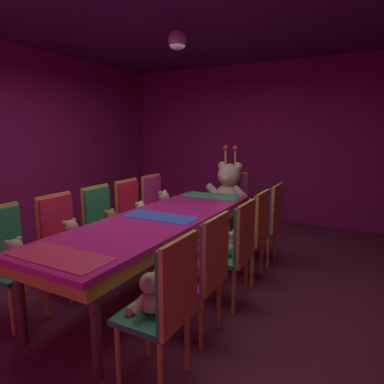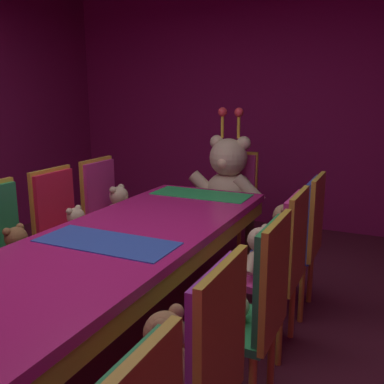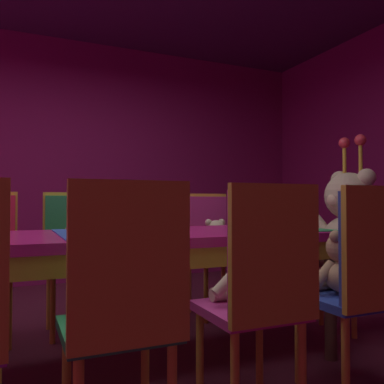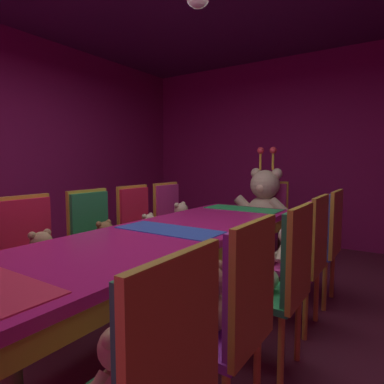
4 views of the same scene
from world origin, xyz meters
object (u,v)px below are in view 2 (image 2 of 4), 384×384
at_px(chair_left_3, 61,221).
at_px(teddy_left_3, 77,227).
at_px(chair_right_2, 258,299).
at_px(chair_left_2, 1,244).
at_px(chair_left_4, 105,205).
at_px(chair_right_3, 283,256).
at_px(banquet_table, 107,257).
at_px(teddy_left_2, 18,251).
at_px(teddy_left_4, 120,207).
at_px(chair_right_1, 201,365).
at_px(teddy_right_3, 259,254).
at_px(teddy_right_2, 228,298).
at_px(teddy_right_4, 283,228).
at_px(chair_right_4, 304,231).
at_px(teddy_right_1, 164,356).
at_px(king_teddy_bear, 228,179).
at_px(throne_chair, 234,193).

relative_size(chair_left_3, teddy_left_3, 3.55).
bearing_deg(chair_right_2, chair_left_2, -1.31).
relative_size(chair_left_4, chair_right_3, 1.00).
bearing_deg(chair_right_2, teddy_left_3, -21.24).
height_order(banquet_table, teddy_left_2, banquet_table).
relative_size(teddy_left_4, chair_right_1, 0.34).
relative_size(teddy_left_4, teddy_right_3, 1.05).
bearing_deg(chair_left_3, chair_left_4, 89.91).
height_order(teddy_left_4, chair_right_1, chair_right_1).
height_order(teddy_right_2, teddy_right_4, teddy_right_4).
distance_m(chair_left_3, teddy_right_2, 1.65).
height_order(chair_left_4, teddy_right_4, chair_left_4).
bearing_deg(chair_right_2, teddy_left_2, -1.43).
height_order(teddy_left_3, teddy_right_4, teddy_right_4).
height_order(teddy_left_2, teddy_right_4, teddy_right_4).
bearing_deg(teddy_right_3, chair_left_3, -0.42).
distance_m(chair_right_4, teddy_right_4, 0.15).
bearing_deg(teddy_right_2, teddy_right_1, 86.31).
xyz_separation_m(chair_left_2, teddy_right_1, (1.50, -0.61, -0.00)).
bearing_deg(king_teddy_bear, teddy_left_3, -28.84).
xyz_separation_m(chair_left_2, chair_right_3, (1.65, 0.55, 0.00)).
xyz_separation_m(chair_left_4, chair_right_3, (1.66, -0.55, 0.00)).
distance_m(chair_right_4, king_teddy_bear, 1.12).
distance_m(teddy_left_4, teddy_right_2, 1.80).
distance_m(chair_left_3, throne_chair, 1.66).
bearing_deg(chair_right_3, teddy_right_3, -0.00).
bearing_deg(chair_right_1, teddy_right_2, -79.15).
relative_size(banquet_table, teddy_right_4, 8.78).
distance_m(chair_left_2, chair_right_4, 1.99).
bearing_deg(chair_left_2, chair_right_1, -20.30).
relative_size(chair_left_2, throne_chair, 1.00).
distance_m(teddy_left_3, king_teddy_bear, 1.45).
bearing_deg(teddy_left_2, teddy_left_4, 90.08).
height_order(teddy_left_2, chair_right_4, chair_right_4).
height_order(chair_right_2, teddy_right_4, chair_right_2).
relative_size(banquet_table, chair_left_3, 2.99).
distance_m(chair_left_3, teddy_left_3, 0.14).
relative_size(teddy_left_2, teddy_right_3, 0.92).
xyz_separation_m(chair_left_4, chair_right_4, (1.67, -0.01, 0.00)).
height_order(chair_right_2, teddy_right_2, chair_right_2).
height_order(banquet_table, chair_left_3, chair_left_3).
xyz_separation_m(teddy_left_3, king_teddy_bear, (0.69, 1.26, 0.19)).
height_order(teddy_right_2, teddy_right_3, teddy_right_3).
relative_size(teddy_left_3, chair_right_2, 0.28).
xyz_separation_m(banquet_table, chair_left_4, (-0.83, 1.13, -0.06)).
height_order(chair_right_1, throne_chair, same).
distance_m(chair_right_2, teddy_right_4, 1.14).
bearing_deg(chair_left_3, teddy_right_3, -0.42).
bearing_deg(throne_chair, teddy_right_4, 37.48).
bearing_deg(king_teddy_bear, chair_right_3, 32.89).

